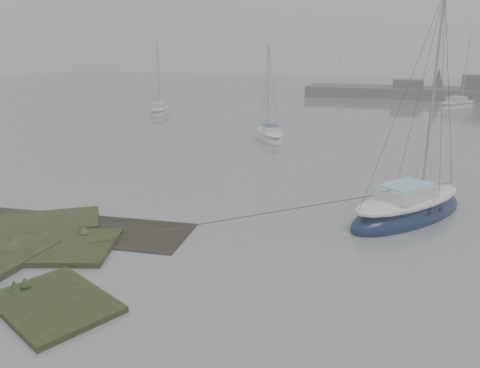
# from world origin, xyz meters

# --- Properties ---
(ground) EXTENTS (160.00, 160.00, 0.00)m
(ground) POSITION_xyz_m (0.00, 30.00, 0.00)
(ground) COLOR slate
(ground) RESTS_ON ground
(sailboat_main) EXTENTS (5.72, 6.89, 9.64)m
(sailboat_main) POSITION_xyz_m (9.78, 10.03, 0.30)
(sailboat_main) COLOR #0C1839
(sailboat_main) RESTS_ON ground
(sailboat_white) EXTENTS (4.12, 5.56, 7.58)m
(sailboat_white) POSITION_xyz_m (-0.22, 24.76, 0.23)
(sailboat_white) COLOR silver
(sailboat_white) RESTS_ON ground
(sailboat_far_a) EXTENTS (3.70, 6.06, 8.13)m
(sailboat_far_a) POSITION_xyz_m (-15.01, 34.68, 0.25)
(sailboat_far_a) COLOR silver
(sailboat_far_a) RESTS_ON ground
(sailboat_far_b) EXTENTS (5.61, 6.59, 9.28)m
(sailboat_far_b) POSITION_xyz_m (15.41, 49.80, 0.29)
(sailboat_far_b) COLOR silver
(sailboat_far_b) RESTS_ON ground
(sailboat_far_c) EXTENTS (5.80, 3.12, 7.80)m
(sailboat_far_c) POSITION_xyz_m (1.16, 59.19, 0.24)
(sailboat_far_c) COLOR #AAAEB3
(sailboat_far_c) RESTS_ON ground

